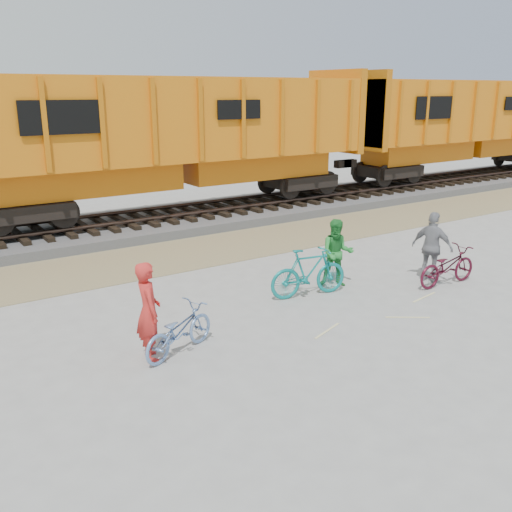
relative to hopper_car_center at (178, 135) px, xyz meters
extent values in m
plane|color=#9E9E99|center=(-0.81, -9.00, -3.01)|extent=(120.00, 120.00, 0.00)
cube|color=#8E8058|center=(-0.81, -3.50, -3.00)|extent=(120.00, 3.00, 0.02)
cube|color=slate|center=(-0.81, 0.00, -2.86)|extent=(120.00, 4.00, 0.30)
cube|color=black|center=(-0.81, 0.00, -2.65)|extent=(0.22, 2.60, 0.12)
cube|color=black|center=(5.69, 0.00, -2.65)|extent=(0.22, 2.60, 0.12)
cylinder|color=#382821|center=(-0.81, -0.72, -2.53)|extent=(120.00, 0.12, 0.12)
cylinder|color=#382821|center=(-0.81, 0.72, -2.53)|extent=(120.00, 0.12, 0.12)
cube|color=black|center=(0.00, 0.00, -2.07)|extent=(11.20, 2.20, 0.80)
cube|color=#C96C0E|center=(0.00, 0.00, -1.22)|extent=(11.76, 1.65, 0.90)
cube|color=#C96C0E|center=(0.00, 0.00, 0.53)|extent=(14.00, 3.00, 2.60)
cube|color=#B7600B|center=(6.85, 0.00, 0.63)|extent=(0.30, 3.06, 3.10)
cube|color=black|center=(-4.20, -1.58, 0.73)|extent=(2.20, 0.04, 0.90)
cube|color=black|center=(15.00, 0.00, -2.07)|extent=(11.20, 2.20, 0.80)
cube|color=#C96C0E|center=(15.00, 0.00, -1.22)|extent=(11.76, 1.65, 0.90)
cube|color=#C96C0E|center=(15.00, 0.00, 0.53)|extent=(14.00, 3.00, 2.60)
cube|color=#B7600B|center=(8.15, 0.00, 0.63)|extent=(0.30, 3.06, 3.10)
cube|color=black|center=(10.80, -1.58, 0.73)|extent=(2.20, 0.04, 0.90)
imported|color=#6688BD|center=(-4.59, -9.08, -2.58)|extent=(1.73, 1.14, 0.86)
imported|color=#107E7C|center=(-0.90, -8.08, -2.45)|extent=(1.91, 0.85, 1.11)
imported|color=#470E1F|center=(2.29, -9.30, -2.55)|extent=(1.77, 0.68, 0.92)
imported|color=red|center=(-5.09, -8.98, -2.14)|extent=(0.52, 0.69, 1.73)
imported|color=#238031|center=(0.10, -7.88, -2.21)|extent=(0.98, 0.94, 1.59)
imported|color=gray|center=(2.19, -8.90, -2.16)|extent=(0.70, 1.07, 1.70)
camera|label=1|loc=(-8.56, -17.42, 1.45)|focal=40.00mm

